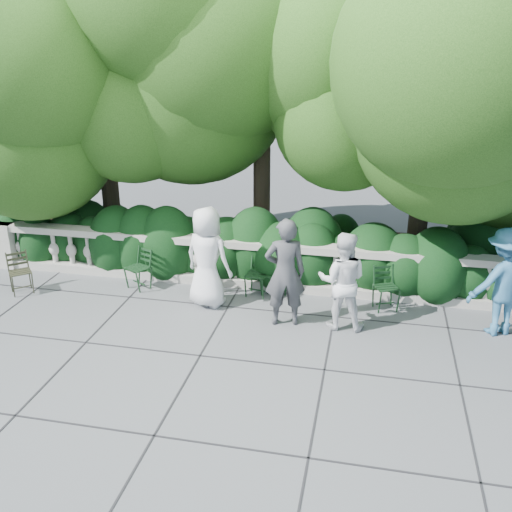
% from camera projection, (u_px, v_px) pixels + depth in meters
% --- Properties ---
extents(ground, '(90.00, 90.00, 0.00)m').
position_uv_depth(ground, '(244.00, 329.00, 9.98)').
color(ground, '#515358').
rests_on(ground, ground).
extents(balustrade, '(12.00, 0.44, 1.00)m').
position_uv_depth(balustrade, '(264.00, 266.00, 11.44)').
color(balustrade, '#9E998E').
rests_on(balustrade, ground).
extents(shrub_hedge, '(15.00, 2.60, 1.70)m').
position_uv_depth(shrub_hedge, '(275.00, 266.00, 12.71)').
color(shrub_hedge, black).
rests_on(shrub_hedge, ground).
extents(tree_canopy, '(15.04, 6.52, 6.78)m').
position_uv_depth(tree_canopy, '(313.00, 81.00, 11.31)').
color(tree_canopy, '#3F3023').
rests_on(tree_canopy, ground).
extents(chair_a, '(0.61, 0.63, 0.84)m').
position_uv_depth(chair_a, '(134.00, 290.00, 11.50)').
color(chair_a, black).
rests_on(chair_a, ground).
extents(chair_b, '(0.56, 0.59, 0.84)m').
position_uv_depth(chair_b, '(208.00, 295.00, 11.29)').
color(chair_b, black).
rests_on(chair_b, ground).
extents(chair_c, '(0.51, 0.54, 0.84)m').
position_uv_depth(chair_c, '(254.00, 298.00, 11.15)').
color(chair_c, black).
rests_on(chair_c, ground).
extents(chair_d, '(0.59, 0.61, 0.84)m').
position_uv_depth(chair_d, '(387.00, 312.00, 10.59)').
color(chair_d, black).
rests_on(chair_d, ground).
extents(chair_e, '(0.61, 0.63, 0.84)m').
position_uv_depth(chair_e, '(269.00, 298.00, 11.16)').
color(chair_e, black).
rests_on(chair_e, ground).
extents(chair_weathered, '(0.65, 0.65, 0.84)m').
position_uv_depth(chair_weathered, '(25.00, 295.00, 11.28)').
color(chair_weathered, black).
rests_on(chair_weathered, ground).
extents(person_businessman, '(1.08, 0.87, 1.92)m').
position_uv_depth(person_businessman, '(207.00, 257.00, 10.57)').
color(person_businessman, white).
rests_on(person_businessman, ground).
extents(person_woman_grey, '(0.81, 0.63, 1.96)m').
position_uv_depth(person_woman_grey, '(285.00, 272.00, 9.86)').
color(person_woman_grey, '#3E3E43').
rests_on(person_woman_grey, ground).
extents(person_casual_man, '(0.86, 0.68, 1.75)m').
position_uv_depth(person_casual_man, '(342.00, 281.00, 9.77)').
color(person_casual_man, silver).
rests_on(person_casual_man, ground).
extents(person_older_blue, '(1.41, 1.14, 1.90)m').
position_uv_depth(person_older_blue, '(504.00, 282.00, 9.55)').
color(person_older_blue, '#2F658D').
rests_on(person_older_blue, ground).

